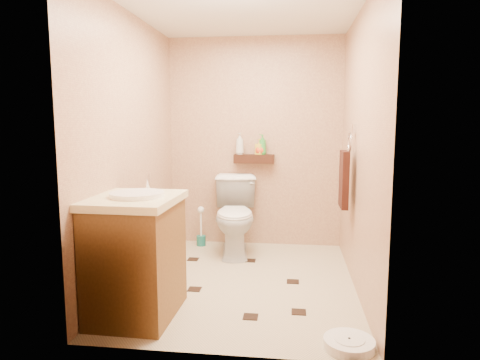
# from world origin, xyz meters

# --- Properties ---
(ground) EXTENTS (2.50, 2.50, 0.00)m
(ground) POSITION_xyz_m (0.00, 0.00, 0.00)
(ground) COLOR beige
(ground) RESTS_ON ground
(wall_back) EXTENTS (2.00, 0.04, 2.40)m
(wall_back) POSITION_xyz_m (0.00, 1.25, 1.20)
(wall_back) COLOR tan
(wall_back) RESTS_ON ground
(wall_front) EXTENTS (2.00, 0.04, 2.40)m
(wall_front) POSITION_xyz_m (0.00, -1.25, 1.20)
(wall_front) COLOR tan
(wall_front) RESTS_ON ground
(wall_left) EXTENTS (0.04, 2.50, 2.40)m
(wall_left) POSITION_xyz_m (-1.00, 0.00, 1.20)
(wall_left) COLOR tan
(wall_left) RESTS_ON ground
(wall_right) EXTENTS (0.04, 2.50, 2.40)m
(wall_right) POSITION_xyz_m (1.00, 0.00, 1.20)
(wall_right) COLOR tan
(wall_right) RESTS_ON ground
(ceiling) EXTENTS (2.00, 2.50, 0.02)m
(ceiling) POSITION_xyz_m (0.00, 0.00, 2.40)
(ceiling) COLOR silver
(ceiling) RESTS_ON wall_back
(wall_shelf) EXTENTS (0.46, 0.14, 0.10)m
(wall_shelf) POSITION_xyz_m (0.00, 1.17, 1.02)
(wall_shelf) COLOR black
(wall_shelf) RESTS_ON wall_back
(floor_accents) EXTENTS (1.20, 1.40, 0.01)m
(floor_accents) POSITION_xyz_m (0.03, -0.06, 0.00)
(floor_accents) COLOR black
(floor_accents) RESTS_ON ground
(toilet) EXTENTS (0.58, 0.88, 0.84)m
(toilet) POSITION_xyz_m (-0.17, 0.83, 0.42)
(toilet) COLOR white
(toilet) RESTS_ON ground
(vanity) EXTENTS (0.63, 0.76, 1.05)m
(vanity) POSITION_xyz_m (-0.70, -0.77, 0.47)
(vanity) COLOR brown
(vanity) RESTS_ON ground
(bathroom_scale) EXTENTS (0.36, 0.36, 0.07)m
(bathroom_scale) POSITION_xyz_m (0.82, -1.07, 0.03)
(bathroom_scale) COLOR white
(bathroom_scale) RESTS_ON ground
(toilet_brush) EXTENTS (0.11, 0.11, 0.47)m
(toilet_brush) POSITION_xyz_m (-0.61, 1.07, 0.16)
(toilet_brush) COLOR #19675C
(toilet_brush) RESTS_ON ground
(towel_ring) EXTENTS (0.12, 0.30, 0.76)m
(towel_ring) POSITION_xyz_m (0.91, 0.25, 0.95)
(towel_ring) COLOR silver
(towel_ring) RESTS_ON wall_right
(toilet_paper) EXTENTS (0.12, 0.11, 0.12)m
(toilet_paper) POSITION_xyz_m (-0.94, 0.65, 0.60)
(toilet_paper) COLOR white
(toilet_paper) RESTS_ON wall_left
(bottle_a) EXTENTS (0.13, 0.13, 0.25)m
(bottle_a) POSITION_xyz_m (-0.17, 1.17, 1.19)
(bottle_a) COLOR beige
(bottle_a) RESTS_ON wall_shelf
(bottle_b) EXTENTS (0.11, 0.11, 0.18)m
(bottle_b) POSITION_xyz_m (0.07, 1.17, 1.16)
(bottle_b) COLOR yellow
(bottle_b) RESTS_ON wall_shelf
(bottle_c) EXTENTS (0.15, 0.15, 0.15)m
(bottle_c) POSITION_xyz_m (0.07, 1.17, 1.14)
(bottle_c) COLOR #EB461B
(bottle_c) RESTS_ON wall_shelf
(bottle_d) EXTENTS (0.11, 0.11, 0.23)m
(bottle_d) POSITION_xyz_m (0.10, 1.17, 1.19)
(bottle_d) COLOR #2F8E31
(bottle_d) RESTS_ON wall_shelf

